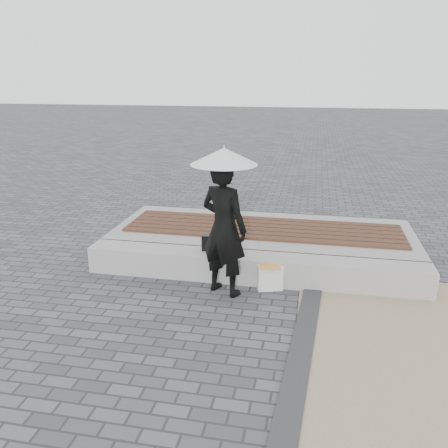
% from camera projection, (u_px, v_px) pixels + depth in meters
% --- Properties ---
extents(ground, '(80.00, 80.00, 0.00)m').
position_uv_depth(ground, '(234.00, 338.00, 5.32)').
color(ground, '#4E4E53').
rests_on(ground, ground).
extents(edging_band, '(0.61, 5.20, 0.04)m').
position_uv_depth(edging_band, '(297.00, 370.00, 4.71)').
color(edging_band, '#2F2F31').
rests_on(edging_band, ground).
extents(seating_ledge, '(5.00, 0.45, 0.40)m').
position_uv_depth(seating_ledge, '(253.00, 268.00, 6.75)').
color(seating_ledge, '#9C9B97').
rests_on(seating_ledge, ground).
extents(timber_platform, '(5.00, 2.00, 0.40)m').
position_uv_depth(timber_platform, '(262.00, 240.00, 7.87)').
color(timber_platform, gray).
rests_on(timber_platform, ground).
extents(timber_decking, '(4.60, 1.20, 0.04)m').
position_uv_depth(timber_decking, '(263.00, 228.00, 7.80)').
color(timber_decking, '#513120').
rests_on(timber_decking, timber_platform).
extents(woman, '(0.81, 0.70, 1.89)m').
position_uv_depth(woman, '(224.00, 228.00, 6.16)').
color(woman, black).
rests_on(woman, ground).
extents(parasol, '(0.87, 0.87, 1.12)m').
position_uv_depth(parasol, '(224.00, 156.00, 5.86)').
color(parasol, silver).
rests_on(parasol, ground).
extents(handbag, '(0.34, 0.12, 0.24)m').
position_uv_depth(handbag, '(214.00, 243.00, 6.82)').
color(handbag, black).
rests_on(handbag, seating_ledge).
extents(canvas_tote, '(0.38, 0.25, 0.37)m').
position_uv_depth(canvas_tote, '(270.00, 277.00, 6.47)').
color(canvas_tote, white).
rests_on(canvas_tote, ground).
extents(magazine, '(0.32, 0.26, 0.01)m').
position_uv_depth(magazine, '(270.00, 266.00, 6.36)').
color(magazine, red).
rests_on(magazine, canvas_tote).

